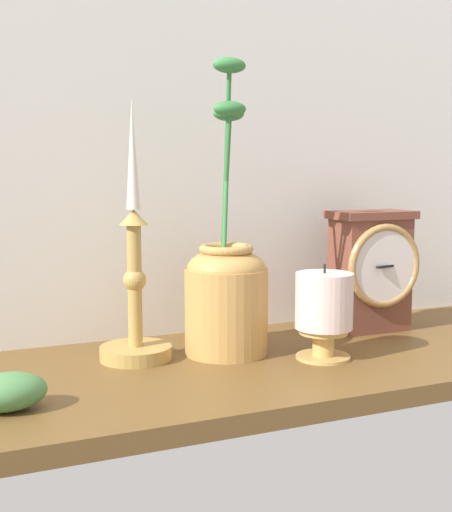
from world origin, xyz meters
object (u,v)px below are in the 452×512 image
(pillar_candle_front, at_px, (324,309))
(candlestick_tall_left, at_px, (135,296))
(mantel_clock, at_px, (372,269))
(brass_vase_jar, at_px, (226,290))

(pillar_candle_front, bearing_deg, candlestick_tall_left, 157.40)
(candlestick_tall_left, bearing_deg, mantel_clock, 1.82)
(brass_vase_jar, bearing_deg, mantel_clock, 7.15)
(candlestick_tall_left, relative_size, pillar_candle_front, 2.67)
(brass_vase_jar, xyz_separation_m, pillar_candle_front, (0.11, -0.08, -0.02))
(candlestick_tall_left, xyz_separation_m, pillar_candle_front, (0.23, -0.10, -0.02))
(mantel_clock, relative_size, brass_vase_jar, 0.48)
(candlestick_tall_left, distance_m, brass_vase_jar, 0.12)
(candlestick_tall_left, bearing_deg, pillar_candle_front, -22.60)
(pillar_candle_front, bearing_deg, mantel_clock, 35.31)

